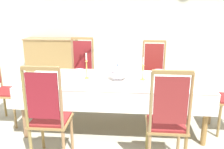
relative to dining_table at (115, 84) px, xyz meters
The scene contains 18 objects.
ground 0.70m from the dining_table, 90.00° to the right, with size 8.19×6.87×0.04m, color #B3B3A4.
back_wall 3.55m from the dining_table, 90.00° to the left, with size 8.19×0.08×3.14m, color silver.
dining_table is the anchor object (origin of this frame).
tablecloth 0.01m from the dining_table, 90.00° to the right, with size 2.64×1.04×0.29m.
chair_south_a 1.15m from the dining_table, 126.36° to the right, with size 0.44×0.42×1.19m.
chair_north_a 1.15m from the dining_table, 126.32° to the left, with size 0.44×0.42×1.22m.
chair_south_b 1.13m from the dining_table, 55.05° to the right, with size 0.44×0.42×1.18m.
chair_north_b 1.13m from the dining_table, 55.05° to the left, with size 0.44×0.42×1.18m.
chair_head_west 1.72m from the dining_table, behind, with size 0.42×0.44×1.09m.
soup_tureen 0.19m from the dining_table, ahead, with size 0.28×0.28×0.22m.
candlestick_west 0.47m from the dining_table, behind, with size 0.07×0.07×0.38m.
candlestick_east 0.46m from the dining_table, ahead, with size 0.07×0.07×0.33m.
bowl_near_left 0.71m from the dining_table, 148.74° to the left, with size 0.18×0.18×0.03m.
bowl_near_right 0.42m from the dining_table, 61.06° to the left, with size 0.17×0.17×0.03m.
bowl_far_left 0.80m from the dining_table, 31.05° to the left, with size 0.19×0.19×0.04m.
spoon_primary 0.82m from the dining_table, 151.43° to the left, with size 0.04×0.18×0.01m.
spoon_secondary 0.50m from the dining_table, 50.68° to the left, with size 0.04×0.18×0.01m.
sideboard 3.70m from the dining_table, 122.55° to the left, with size 1.44×0.48×0.90m.
Camera 1 is at (0.25, -3.29, 1.79)m, focal length 38.65 mm.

